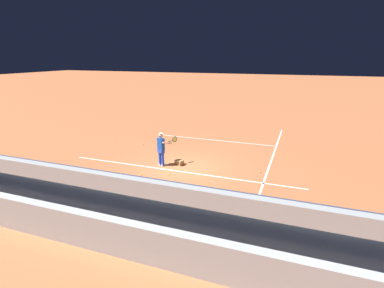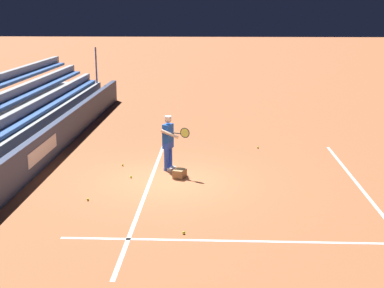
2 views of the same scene
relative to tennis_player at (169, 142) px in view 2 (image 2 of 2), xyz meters
name	(u,v)px [view 2 (image 2 of 2)]	position (x,y,z in m)	size (l,w,h in m)	color
ground_plane	(167,181)	(1.10, 0.04, -0.89)	(160.00, 160.00, 0.00)	#B7663D
court_baseline_white	(150,180)	(1.10, -0.46, -0.89)	(12.00, 0.10, 0.01)	white
court_sideline_white	(335,243)	(5.21, 4.04, -0.89)	(0.10, 12.00, 0.01)	white
court_service_line_white	(357,183)	(1.10, 5.54, -0.89)	(8.22, 0.10, 0.01)	white
back_wall_sponsor_board	(28,161)	(1.10, -4.07, -0.34)	(27.78, 0.25, 1.10)	#384260
tennis_player	(169,142)	(0.00, 0.00, 0.00)	(0.87, 0.90, 1.71)	blue
ball_box_cardboard	(180,174)	(0.80, 0.39, -0.76)	(0.40, 0.30, 0.26)	#A87F51
tennis_ball_by_box	(131,177)	(0.88, -1.06, -0.86)	(0.07, 0.07, 0.07)	#CCE533
tennis_ball_near_player	(88,199)	(2.85, -1.90, -0.86)	(0.07, 0.07, 0.07)	#CCE533
tennis_ball_far_right	(123,165)	(-0.35, -1.52, -0.86)	(0.07, 0.07, 0.07)	#CCE533
tennis_ball_on_baseline	(184,233)	(4.89, 0.74, -0.86)	(0.07, 0.07, 0.07)	#CCE533
tennis_ball_stray_back	(258,147)	(-2.76, 2.99, -0.86)	(0.07, 0.07, 0.07)	#CCE533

